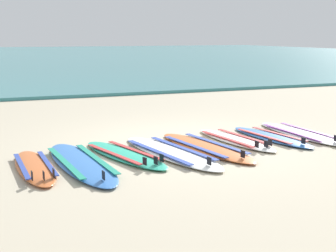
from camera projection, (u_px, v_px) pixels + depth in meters
name	position (u px, v px, depth m)	size (l,w,h in m)	color
ground_plane	(183.00, 144.00, 7.97)	(80.00, 80.00, 0.00)	#C1B599
sea	(26.00, 55.00, 41.51)	(80.00, 60.00, 0.10)	teal
surfboard_0	(35.00, 167.00, 6.46)	(0.61, 1.98, 0.18)	orange
surfboard_1	(81.00, 163.00, 6.68)	(0.91, 2.64, 0.18)	#3875CC
surfboard_2	(124.00, 154.00, 7.14)	(1.12, 2.21, 0.18)	#2DB793
surfboard_3	(170.00, 152.00, 7.28)	(1.16, 2.65, 0.18)	white
surfboard_4	(205.00, 147.00, 7.62)	(1.05, 2.49, 0.18)	orange
surfboard_5	(235.00, 140.00, 8.15)	(0.83, 2.11, 0.18)	white
surfboard_6	(271.00, 137.00, 8.37)	(0.80, 2.07, 0.18)	#3875CC
surfboard_7	(300.00, 133.00, 8.68)	(0.71, 2.37, 0.18)	white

